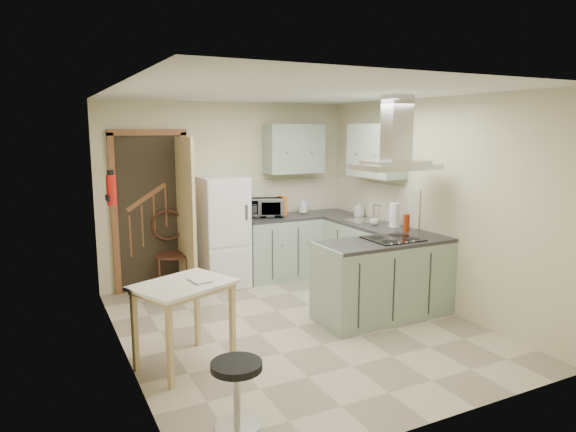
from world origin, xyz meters
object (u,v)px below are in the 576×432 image
bentwood_chair (172,255)px  stool (237,394)px  extractor_hood (395,167)px  peninsula (384,279)px  drop_leaf_table (185,324)px  microwave (267,208)px  fridge (223,232)px

bentwood_chair → stool: size_ratio=1.94×
extractor_hood → stool: bearing=-151.3°
peninsula → bentwood_chair: bearing=133.4°
stool → drop_leaf_table: bearing=93.1°
extractor_hood → stool: size_ratio=1.80×
stool → microwave: 3.87m
extractor_hood → microwave: extractor_hood is taller
fridge → stool: fridge is taller
extractor_hood → peninsula: bearing=180.0°
fridge → bentwood_chair: (-0.70, 0.06, -0.26)m
extractor_hood → fridge: bearing=123.8°
drop_leaf_table → bentwood_chair: bentwood_chair is taller
extractor_hood → microwave: size_ratio=1.93×
fridge → drop_leaf_table: 2.47m
drop_leaf_table → peninsula: bearing=-18.9°
peninsula → drop_leaf_table: 2.38m
fridge → extractor_hood: bearing=-56.2°
fridge → stool: 3.51m
stool → microwave: (1.77, 3.35, 0.78)m
microwave → extractor_hood: bearing=-52.2°
extractor_hood → bentwood_chair: extractor_hood is taller
stool → microwave: size_ratio=1.08×
fridge → peninsula: fridge is taller
bentwood_chair → microwave: 1.49m
fridge → peninsula: bearing=-58.3°
fridge → drop_leaf_table: (-1.14, -2.16, -0.36)m
extractor_hood → stool: extractor_hood is taller
extractor_hood → stool: (-2.41, -1.32, -1.47)m
fridge → extractor_hood: 2.57m
drop_leaf_table → microwave: bearing=27.3°
stool → fridge: bearing=71.8°
microwave → drop_leaf_table: bearing=-109.3°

